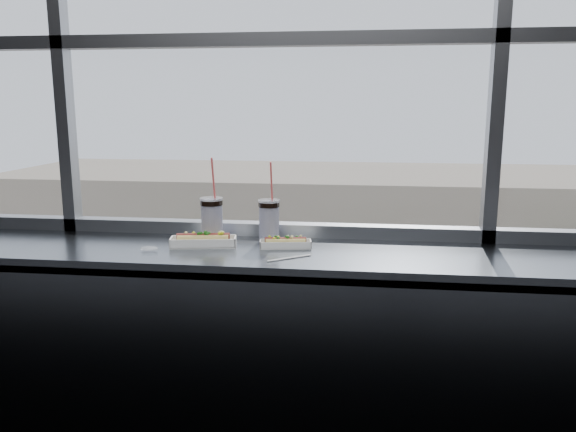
# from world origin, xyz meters

# --- Properties ---
(wall_back_lower) EXTENTS (6.00, 0.00, 6.00)m
(wall_back_lower) POSITION_xyz_m (0.00, 1.50, 0.55)
(wall_back_lower) COLOR black
(wall_back_lower) RESTS_ON ground
(counter) EXTENTS (6.00, 0.55, 0.06)m
(counter) POSITION_xyz_m (0.00, 1.23, 1.07)
(counter) COLOR gray
(counter) RESTS_ON ground
(counter_fascia) EXTENTS (6.00, 0.04, 1.04)m
(counter_fascia) POSITION_xyz_m (0.00, 0.97, 0.55)
(counter_fascia) COLOR gray
(counter_fascia) RESTS_ON ground
(hotdog_tray_left) EXTENTS (0.30, 0.14, 0.07)m
(hotdog_tray_left) POSITION_xyz_m (-0.26, 1.24, 1.13)
(hotdog_tray_left) COLOR white
(hotdog_tray_left) RESTS_ON counter
(hotdog_tray_right) EXTENTS (0.23, 0.11, 0.06)m
(hotdog_tray_right) POSITION_xyz_m (0.10, 1.27, 1.12)
(hotdog_tray_right) COLOR white
(hotdog_tray_right) RESTS_ON counter
(soda_cup_left) EXTENTS (0.11, 0.11, 0.39)m
(soda_cup_left) POSITION_xyz_m (-0.24, 1.33, 1.21)
(soda_cup_left) COLOR white
(soda_cup_left) RESTS_ON counter
(soda_cup_right) EXTENTS (0.10, 0.10, 0.37)m
(soda_cup_right) POSITION_xyz_m (0.01, 1.37, 1.21)
(soda_cup_right) COLOR white
(soda_cup_right) RESTS_ON counter
(loose_straw) EXTENTS (0.17, 0.12, 0.01)m
(loose_straw) POSITION_xyz_m (0.14, 1.09, 1.10)
(loose_straw) COLOR white
(loose_straw) RESTS_ON counter
(wrapper) EXTENTS (0.09, 0.06, 0.02)m
(wrapper) POSITION_xyz_m (-0.47, 1.14, 1.11)
(wrapper) COLOR silver
(wrapper) RESTS_ON counter
(plaza_ground) EXTENTS (120.00, 120.00, 0.00)m
(plaza_ground) POSITION_xyz_m (0.00, 45.00, -11.00)
(plaza_ground) COLOR beige
(plaza_ground) RESTS_ON ground
(street_asphalt) EXTENTS (80.00, 10.00, 0.06)m
(street_asphalt) POSITION_xyz_m (0.00, 21.50, -10.97)
(street_asphalt) COLOR black
(street_asphalt) RESTS_ON plaza_ground
(far_sidewalk) EXTENTS (80.00, 6.00, 0.04)m
(far_sidewalk) POSITION_xyz_m (0.00, 29.50, -10.98)
(far_sidewalk) COLOR beige
(far_sidewalk) RESTS_ON plaza_ground
(far_building) EXTENTS (50.00, 14.00, 8.00)m
(far_building) POSITION_xyz_m (0.00, 39.50, -7.00)
(far_building) COLOR gray
(far_building) RESTS_ON plaza_ground
(car_far_a) EXTENTS (3.63, 7.07, 2.26)m
(car_far_a) POSITION_xyz_m (-11.20, 25.50, -9.81)
(car_far_a) COLOR black
(car_far_a) RESTS_ON street_asphalt
(car_near_c) EXTENTS (3.46, 6.96, 2.24)m
(car_near_c) POSITION_xyz_m (1.54, 17.50, -9.82)
(car_near_c) COLOR maroon
(car_near_c) RESTS_ON street_asphalt
(car_far_b) EXTENTS (2.63, 5.88, 1.93)m
(car_far_b) POSITION_xyz_m (2.22, 25.50, -9.97)
(car_far_b) COLOR maroon
(car_far_b) RESTS_ON street_asphalt
(car_near_a) EXTENTS (3.20, 6.90, 2.25)m
(car_near_a) POSITION_xyz_m (-12.77, 17.50, -9.82)
(car_near_a) COLOR #AFAFAF
(car_near_a) RESTS_ON street_asphalt
(car_near_b) EXTENTS (2.88, 6.59, 2.18)m
(car_near_b) POSITION_xyz_m (-8.96, 17.50, -9.85)
(car_near_b) COLOR #313131
(car_near_b) RESTS_ON street_asphalt
(pedestrian_c) EXTENTS (0.91, 0.68, 2.04)m
(pedestrian_c) POSITION_xyz_m (6.91, 29.82, -9.94)
(pedestrian_c) COLOR #66605B
(pedestrian_c) RESTS_ON far_sidewalk
(pedestrian_b) EXTENTS (1.02, 0.76, 2.29)m
(pedestrian_b) POSITION_xyz_m (-2.84, 28.46, -9.81)
(pedestrian_b) COLOR #66605B
(pedestrian_b) RESTS_ON far_sidewalk
(pedestrian_d) EXTENTS (1.00, 0.75, 2.25)m
(pedestrian_d) POSITION_xyz_m (9.50, 30.32, -9.83)
(pedestrian_d) COLOR #66605B
(pedestrian_d) RESTS_ON far_sidewalk
(tree_left) EXTENTS (2.85, 2.85, 4.46)m
(tree_left) POSITION_xyz_m (-10.28, 29.50, -7.98)
(tree_left) COLOR #47382B
(tree_left) RESTS_ON far_sidewalk
(tree_center) EXTENTS (2.87, 2.87, 4.48)m
(tree_center) POSITION_xyz_m (1.05, 29.50, -7.96)
(tree_center) COLOR #47382B
(tree_center) RESTS_ON far_sidewalk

